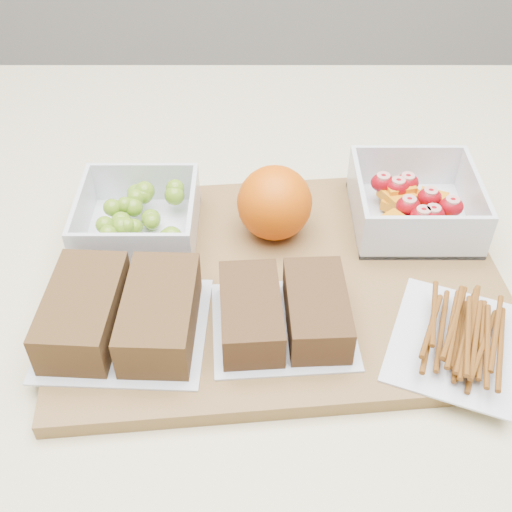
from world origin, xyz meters
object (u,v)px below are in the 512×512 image
object	(u,v)px
grape_container	(140,218)
sandwich_bag_center	(284,312)
fruit_container	(414,205)
orange	(275,203)
cutting_board	(280,280)
sandwich_bag_left	(122,313)
pretzel_bag	(458,333)

from	to	relation	value
grape_container	sandwich_bag_center	size ratio (longest dim) A/B	0.88
fruit_container	orange	bearing A→B (deg)	-172.68
grape_container	fruit_container	size ratio (longest dim) A/B	0.94
orange	sandwich_bag_center	world-z (taller)	orange
grape_container	fruit_container	world-z (taller)	fruit_container
sandwich_bag_center	cutting_board	bearing A→B (deg)	90.49
grape_container	sandwich_bag_left	bearing A→B (deg)	-89.45
pretzel_bag	sandwich_bag_center	bearing A→B (deg)	172.55
pretzel_bag	cutting_board	bearing A→B (deg)	150.08
cutting_board	fruit_container	world-z (taller)	fruit_container
fruit_container	sandwich_bag_left	size ratio (longest dim) A/B	0.84
cutting_board	pretzel_bag	distance (m)	0.17
orange	sandwich_bag_left	distance (m)	0.19
orange	pretzel_bag	world-z (taller)	orange
grape_container	orange	bearing A→B (deg)	1.78
cutting_board	pretzel_bag	size ratio (longest dim) A/B	2.68
pretzel_bag	fruit_container	bearing A→B (deg)	92.82
grape_container	sandwich_bag_center	distance (m)	0.19
grape_container	orange	distance (m)	0.14
cutting_board	sandwich_bag_left	size ratio (longest dim) A/B	2.84
orange	cutting_board	bearing A→B (deg)	-85.39
orange	pretzel_bag	bearing A→B (deg)	-44.13
cutting_board	sandwich_bag_left	xyz separation A→B (m)	(-0.14, -0.07, 0.03)
grape_container	sandwich_bag_left	world-z (taller)	grape_container
orange	sandwich_bag_center	distance (m)	0.13
grape_container	orange	world-z (taller)	orange
cutting_board	orange	size ratio (longest dim) A/B	5.60
fruit_container	sandwich_bag_center	bearing A→B (deg)	-133.27
grape_container	fruit_container	xyz separation A→B (m)	(0.28, 0.02, -0.00)
cutting_board	orange	distance (m)	0.08
grape_container	cutting_board	bearing A→B (deg)	-22.91
orange	sandwich_bag_center	xyz separation A→B (m)	(0.01, -0.13, -0.02)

